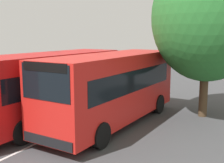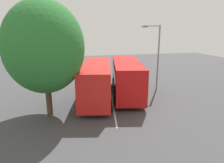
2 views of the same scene
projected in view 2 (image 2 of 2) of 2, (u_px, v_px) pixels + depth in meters
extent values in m
plane|color=#424244|center=(112.00, 97.00, 19.57)|extent=(64.67, 64.67, 0.00)
cube|color=red|center=(127.00, 77.00, 19.87)|extent=(9.46, 4.33, 3.07)
cube|color=black|center=(123.00, 61.00, 24.04)|extent=(0.57, 2.20, 1.29)
cube|color=black|center=(114.00, 73.00, 19.75)|extent=(7.53, 1.63, 0.98)
cube|color=black|center=(139.00, 73.00, 19.80)|extent=(7.53, 1.63, 0.98)
cube|color=black|center=(123.00, 57.00, 23.92)|extent=(0.51, 2.00, 0.32)
cube|color=black|center=(123.00, 78.00, 24.61)|extent=(0.57, 2.30, 0.36)
cylinder|color=black|center=(114.00, 82.00, 23.02)|extent=(1.07, 0.48, 1.04)
cylinder|color=black|center=(134.00, 82.00, 23.07)|extent=(1.07, 0.48, 1.04)
cylinder|color=black|center=(116.00, 100.00, 17.37)|extent=(1.07, 0.48, 1.04)
cylinder|color=black|center=(143.00, 99.00, 17.42)|extent=(1.07, 0.48, 1.04)
cube|color=red|center=(97.00, 80.00, 18.55)|extent=(9.46, 4.37, 3.07)
cube|color=black|center=(99.00, 63.00, 22.72)|extent=(0.58, 2.20, 1.29)
cube|color=black|center=(83.00, 76.00, 18.43)|extent=(7.52, 1.67, 0.98)
cube|color=black|center=(110.00, 76.00, 18.48)|extent=(7.52, 1.67, 0.98)
cube|color=black|center=(99.00, 59.00, 22.60)|extent=(0.52, 2.00, 0.32)
cube|color=black|center=(99.00, 81.00, 23.29)|extent=(0.58, 2.29, 0.36)
cylinder|color=black|center=(88.00, 86.00, 21.70)|extent=(1.07, 0.49, 1.04)
cylinder|color=black|center=(110.00, 85.00, 21.75)|extent=(1.07, 0.49, 1.04)
cylinder|color=black|center=(80.00, 105.00, 16.05)|extent=(1.07, 0.49, 1.04)
cylinder|color=black|center=(110.00, 105.00, 16.09)|extent=(1.07, 0.49, 1.04)
cylinder|color=#232833|center=(98.00, 77.00, 25.97)|extent=(0.13, 0.13, 0.77)
cylinder|color=#232833|center=(97.00, 77.00, 25.99)|extent=(0.13, 0.13, 0.77)
cylinder|color=#232328|center=(97.00, 72.00, 25.81)|extent=(0.41, 0.41, 0.61)
sphere|color=tan|center=(97.00, 69.00, 25.70)|extent=(0.21, 0.21, 0.21)
cylinder|color=gray|center=(158.00, 59.00, 21.21)|extent=(0.16, 0.16, 6.91)
cylinder|color=gray|center=(153.00, 26.00, 19.92)|extent=(0.59, 1.90, 0.10)
cube|color=slate|center=(145.00, 27.00, 19.51)|extent=(0.34, 0.59, 0.14)
cylinder|color=#4C3823|center=(49.00, 98.00, 15.14)|extent=(0.44, 0.44, 2.88)
ellipsoid|color=#28702D|center=(45.00, 47.00, 14.17)|extent=(6.33, 5.69, 6.64)
cube|color=silver|center=(112.00, 97.00, 19.57)|extent=(12.54, 2.28, 0.01)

